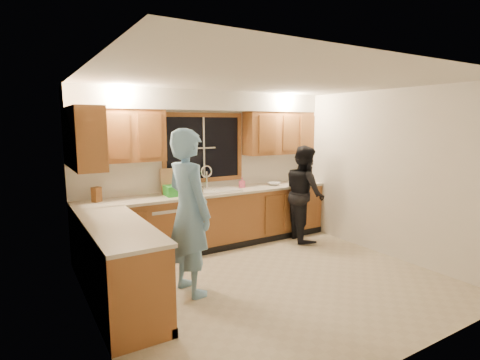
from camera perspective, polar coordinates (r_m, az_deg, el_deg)
name	(u,v)px	position (r m, az deg, el deg)	size (l,w,h in m)	color
floor	(270,281)	(4.98, 4.56, -15.09)	(4.20, 4.20, 0.00)	#BBAC90
ceiling	(272,81)	(4.58, 4.95, 14.86)	(4.20, 4.20, 0.00)	silver
wall_back	(204,169)	(6.24, -5.55, 1.69)	(4.20, 4.20, 0.00)	silver
wall_left	(90,204)	(3.80, -21.85, -3.36)	(3.80, 3.80, 0.00)	silver
wall_right	(383,173)	(6.08, 20.98, 0.97)	(3.80, 3.80, 0.00)	silver
base_cabinets_back	(212,220)	(6.13, -4.22, -6.14)	(4.20, 0.60, 0.88)	#965A2B
base_cabinets_left	(118,267)	(4.41, -18.09, -12.51)	(0.60, 1.90, 0.88)	#965A2B
countertop_back	(213,193)	(6.01, -4.20, -1.93)	(4.20, 0.63, 0.04)	beige
countertop_left	(117,226)	(4.28, -18.19, -6.71)	(0.63, 1.90, 0.04)	beige
upper_cabinets_left	(117,136)	(5.57, -18.30, 6.40)	(1.35, 0.33, 0.75)	#965A2B
upper_cabinets_right	(279,133)	(6.80, 5.96, 7.11)	(1.35, 0.33, 0.75)	#965A2B
upper_cabinets_return	(85,138)	(4.86, -22.52, 5.92)	(0.33, 0.90, 0.75)	#965A2B
soffit	(208,101)	(6.05, -4.97, 11.92)	(4.20, 0.35, 0.30)	silver
window_frame	(204,148)	(6.20, -5.56, 4.89)	(1.44, 0.03, 1.14)	black
sink	(212,195)	(6.04, -4.28, -2.23)	(0.86, 0.52, 0.57)	white
dishwasher	(163,230)	(5.80, -11.72, -7.45)	(0.60, 0.56, 0.82)	silver
stove	(132,285)	(3.90, -16.10, -15.17)	(0.58, 0.75, 0.90)	silver
man	(189,212)	(4.41, -7.79, -4.90)	(0.71, 0.47, 1.95)	#75AEDE
woman	(304,193)	(6.49, 9.80, -1.99)	(0.79, 0.62, 1.63)	black
knife_block	(97,194)	(5.56, -21.02, -2.06)	(0.11, 0.09, 0.21)	brown
cutting_board	(170,181)	(5.87, -10.57, -0.16)	(0.30, 0.02, 0.40)	tan
dish_crate	(176,190)	(5.75, -9.78, -1.55)	(0.33, 0.30, 0.15)	green
soap_bottle	(242,183)	(6.34, 0.31, -0.39)	(0.08, 0.08, 0.17)	#E65780
bowl	(274,184)	(6.60, 5.15, -0.58)	(0.22, 0.22, 0.05)	silver
can_left	(196,191)	(5.74, -6.66, -1.70)	(0.06, 0.06, 0.11)	beige
can_right	(201,191)	(5.70, -5.93, -1.68)	(0.07, 0.07, 0.13)	beige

